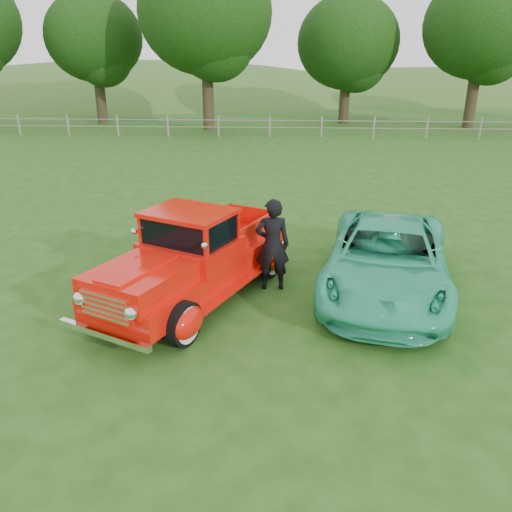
# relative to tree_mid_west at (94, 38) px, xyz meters

# --- Properties ---
(ground) EXTENTS (140.00, 140.00, 0.00)m
(ground) POSITION_rel_tree_mid_west_xyz_m (12.00, -28.00, -5.55)
(ground) COLOR #214B14
(ground) RESTS_ON ground
(distant_hills) EXTENTS (116.00, 60.00, 18.00)m
(distant_hills) POSITION_rel_tree_mid_west_xyz_m (7.92, 31.46, -10.10)
(distant_hills) COLOR #3B6826
(distant_hills) RESTS_ON ground
(fence_line) EXTENTS (48.00, 0.12, 1.20)m
(fence_line) POSITION_rel_tree_mid_west_xyz_m (12.00, -6.00, -4.95)
(fence_line) COLOR gray
(fence_line) RESTS_ON ground
(tree_mid_west) EXTENTS (6.40, 6.40, 8.46)m
(tree_mid_west) POSITION_rel_tree_mid_west_xyz_m (0.00, 0.00, 0.00)
(tree_mid_west) COLOR black
(tree_mid_west) RESTS_ON ground
(tree_near_west) EXTENTS (8.00, 8.00, 10.42)m
(tree_near_west) POSITION_rel_tree_mid_west_xyz_m (8.00, -3.00, 1.25)
(tree_near_west) COLOR black
(tree_near_west) RESTS_ON ground
(tree_near_east) EXTENTS (6.80, 6.80, 8.33)m
(tree_near_east) POSITION_rel_tree_mid_west_xyz_m (17.00, 1.00, -0.30)
(tree_near_east) COLOR black
(tree_near_east) RESTS_ON ground
(tree_mid_east) EXTENTS (7.20, 7.20, 9.44)m
(tree_mid_east) POSITION_rel_tree_mid_west_xyz_m (25.00, -1.00, 0.62)
(tree_mid_east) COLOR black
(tree_mid_east) RESTS_ON ground
(red_pickup) EXTENTS (3.69, 5.26, 1.78)m
(red_pickup) POSITION_rel_tree_mid_west_xyz_m (11.20, -27.00, -4.75)
(red_pickup) COLOR black
(red_pickup) RESTS_ON ground
(teal_sedan) EXTENTS (3.32, 5.39, 1.39)m
(teal_sedan) POSITION_rel_tree_mid_west_xyz_m (14.94, -26.51, -4.85)
(teal_sedan) COLOR #2EBB8B
(teal_sedan) RESTS_ON ground
(man) EXTENTS (0.72, 0.51, 1.87)m
(man) POSITION_rel_tree_mid_west_xyz_m (12.69, -26.50, -4.61)
(man) COLOR black
(man) RESTS_ON ground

